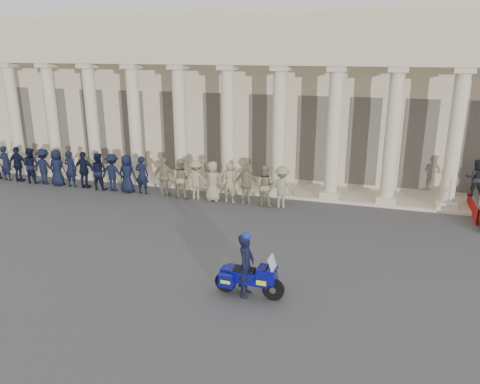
{
  "coord_description": "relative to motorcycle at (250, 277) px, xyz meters",
  "views": [
    {
      "loc": [
        6.18,
        -13.91,
        7.02
      ],
      "look_at": [
        0.92,
        2.94,
        1.6
      ],
      "focal_mm": 35.0,
      "sensor_mm": 36.0,
      "label": 1
    }
  ],
  "objects": [
    {
      "name": "building",
      "position": [
        -2.77,
        16.75,
        3.93
      ],
      "size": [
        40.0,
        12.5,
        9.0
      ],
      "color": "#C5B493",
      "rests_on": "ground"
    },
    {
      "name": "rider",
      "position": [
        -0.12,
        0.0,
        0.4
      ],
      "size": [
        0.48,
        0.72,
        2.02
      ],
      "rotation": [
        0.0,
        0.0,
        1.54
      ],
      "color": "black",
      "rests_on": "ground"
    },
    {
      "name": "ground",
      "position": [
        -2.77,
        2.0,
        -0.59
      ],
      "size": [
        90.0,
        90.0,
        0.0
      ],
      "primitive_type": "plane",
      "color": "#3D3D3F",
      "rests_on": "ground"
    },
    {
      "name": "motorcycle",
      "position": [
        0.0,
        0.0,
        0.0
      ],
      "size": [
        2.13,
        0.88,
        1.37
      ],
      "rotation": [
        0.0,
        0.0,
        -0.03
      ],
      "color": "black",
      "rests_on": "ground"
    },
    {
      "name": "officer_rank",
      "position": [
        -8.82,
        8.2,
        0.38
      ],
      "size": [
        17.5,
        0.74,
        1.94
      ],
      "color": "black",
      "rests_on": "ground"
    }
  ]
}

